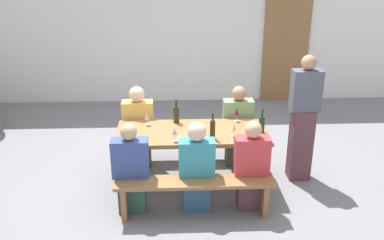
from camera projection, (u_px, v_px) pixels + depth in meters
name	position (u px, v px, depth m)	size (l,w,h in m)	color
ground_plane	(192.00, 183.00, 5.52)	(24.00, 24.00, 0.00)	slate
back_wall	(184.00, 21.00, 8.19)	(14.00, 0.20, 3.20)	white
wooden_door	(286.00, 50.00, 8.34)	(0.90, 0.06, 2.10)	olive
tasting_table	(192.00, 137.00, 5.27)	(1.90, 0.82, 0.75)	olive
bench_near	(195.00, 188.00, 4.73)	(1.80, 0.30, 0.45)	olive
bench_far	(190.00, 137.00, 6.05)	(1.80, 0.30, 0.45)	olive
wine_bottle_0	(262.00, 124.00, 5.18)	(0.07, 0.07, 0.30)	#143319
wine_bottle_1	(176.00, 114.00, 5.47)	(0.08, 0.08, 0.32)	#332814
wine_bottle_2	(213.00, 129.00, 4.99)	(0.07, 0.07, 0.32)	#332814
wine_glass_0	(234.00, 127.00, 5.06)	(0.06, 0.06, 0.17)	silver
wine_glass_1	(200.00, 130.00, 4.96)	(0.07, 0.07, 0.18)	silver
wine_glass_2	(147.00, 117.00, 5.39)	(0.07, 0.07, 0.16)	silver
wine_glass_3	(237.00, 112.00, 5.51)	(0.07, 0.07, 0.18)	silver
wine_glass_4	(174.00, 132.00, 4.91)	(0.07, 0.07, 0.17)	silver
seated_guest_near_0	(131.00, 171.00, 4.78)	(0.41, 0.24, 1.09)	#2C5043
seated_guest_near_1	(197.00, 169.00, 4.81)	(0.41, 0.24, 1.09)	#2D5070
seated_guest_near_2	(251.00, 168.00, 4.84)	(0.40, 0.24, 1.09)	#55323E
seated_guest_far_0	(138.00, 129.00, 5.80)	(0.42, 0.24, 1.17)	#47503B
seated_guest_far_1	(237.00, 128.00, 5.86)	(0.41, 0.24, 1.16)	#4B4E34
standing_host	(303.00, 121.00, 5.38)	(0.37, 0.24, 1.68)	brown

